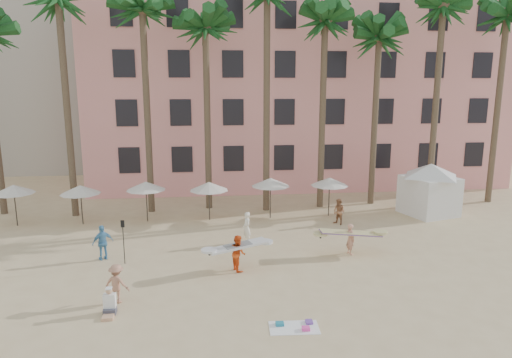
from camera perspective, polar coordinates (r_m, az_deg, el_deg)
The scene contains 11 objects.
ground at distance 18.53m, azimuth -2.24°, elevation -16.13°, with size 120.00×120.00×0.00m, color #D1B789.
pink_hotel at distance 43.13m, azimuth 4.67°, elevation 10.75°, with size 35.00×14.00×16.00m, color pink.
palm_row at distance 31.70m, azimuth -3.48°, elevation 19.47°, with size 44.40×5.40×16.30m.
umbrella_row at distance 29.60m, azimuth -9.78°, elevation -0.83°, with size 22.50×2.70×2.73m.
cabana at distance 32.89m, azimuth 20.90°, elevation -0.66°, with size 5.59×5.59×3.50m.
beach_towel at distance 17.46m, azimuth 4.94°, elevation -17.91°, with size 1.85×1.10×0.14m.
carrier_yellow at distance 24.29m, azimuth 11.73°, elevation -7.07°, with size 3.19×0.79×1.64m.
carrier_white at distance 21.83m, azimuth -2.27°, elevation -9.05°, with size 2.96×1.60×1.72m.
beachgoers at distance 23.65m, azimuth -6.15°, elevation -7.65°, with size 14.54×10.29×1.79m.
paddle at distance 23.29m, azimuth -16.26°, elevation -6.91°, with size 0.18×0.04×2.23m.
seated_man at distance 18.97m, azimuth -17.84°, elevation -14.81°, with size 0.46×0.81×1.05m.
Camera 1 is at (-1.08, -16.36, 8.63)m, focal length 32.00 mm.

